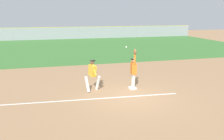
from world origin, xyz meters
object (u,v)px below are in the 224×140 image
Objects in this scene: baseball at (126,47)px; parked_car_red at (128,32)px; parked_car_black at (58,34)px; fielder at (134,69)px; parked_car_white at (18,34)px; runner at (92,73)px; first_base at (132,88)px; parked_car_blue at (93,33)px.

baseball is 0.02× the size of parked_car_red.
parked_car_red is (12.87, -0.18, 0.00)m from parked_car_black.
fielder reaches higher than parked_car_white.
runner is 2.30m from baseball.
fielder is at bearing -23.84° from runner.
fielder is 30.04m from parked_car_red.
runner is at bearing -82.33° from parked_car_black.
fielder is (0.05, 0.02, 1.08)m from first_base.
runner is 29.66m from parked_car_blue.
fielder is at bearing -75.71° from parked_car_white.
fielder reaches higher than parked_car_blue.
parked_car_blue is (4.62, 29.30, -0.32)m from runner.
parked_car_white is 6.60m from parked_car_black.
parked_car_blue reaches higher than first_base.
baseball is at bearing -78.63° from parked_car_black.
fielder is 29.13m from parked_car_black.
baseball is at bearing 155.49° from first_base.
parked_car_black is at bearing 72.69° from runner.
fielder is 0.50× the size of parked_car_blue.
fielder is 0.50× the size of parked_car_black.
parked_car_blue is (2.40, 29.44, 0.63)m from first_base.
first_base is 0.09× the size of parked_car_red.
baseball is 0.02× the size of parked_car_black.
fielder reaches higher than runner.
fielder reaches higher than first_base.
runner reaches higher than first_base.
parked_car_white is at bearing -64.18° from fielder.
first_base is 5.14× the size of baseball.
parked_car_red is at bearing -101.34° from fielder.
fielder is 1.33× the size of runner.
fielder reaches higher than parked_car_red.
parked_car_blue is 6.62m from parked_car_red.
parked_car_red is at bearing -11.08° from parked_car_blue.
parked_car_black is (-3.89, 28.88, 0.63)m from first_base.
fielder is at bearing -19.75° from baseball.
runner is (-2.22, 0.14, 0.96)m from first_base.
parked_car_white is (-10.48, 29.17, 0.63)m from first_base.
baseball reaches higher than runner.
first_base is at bearing -77.98° from parked_car_black.
parked_car_black is at bearing -8.12° from parked_car_white.
runner is at bearing 2.76° from fielder.
runner is at bearing -179.51° from baseball.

